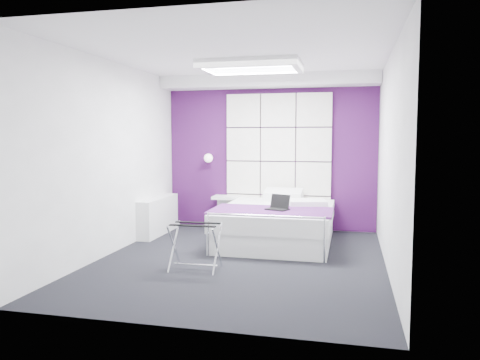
% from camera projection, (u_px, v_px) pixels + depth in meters
% --- Properties ---
extents(floor, '(4.40, 4.40, 0.00)m').
position_uv_depth(floor, '(241.00, 260.00, 6.01)').
color(floor, black).
rests_on(floor, ground).
extents(ceiling, '(4.40, 4.40, 0.00)m').
position_uv_depth(ceiling, '(241.00, 54.00, 5.78)').
color(ceiling, white).
rests_on(ceiling, wall_back).
extents(wall_back, '(3.60, 0.00, 3.60)m').
position_uv_depth(wall_back, '(270.00, 154.00, 8.03)').
color(wall_back, silver).
rests_on(wall_back, floor).
extents(wall_left, '(0.00, 4.40, 4.40)m').
position_uv_depth(wall_left, '(111.00, 158.00, 6.31)').
color(wall_left, silver).
rests_on(wall_left, floor).
extents(wall_right, '(0.00, 4.40, 4.40)m').
position_uv_depth(wall_right, '(390.00, 161.00, 5.48)').
color(wall_right, silver).
rests_on(wall_right, floor).
extents(accent_wall, '(3.58, 0.02, 2.58)m').
position_uv_depth(accent_wall, '(270.00, 154.00, 8.02)').
color(accent_wall, '#3B0F42').
rests_on(accent_wall, wall_back).
extents(soffit, '(3.58, 0.50, 0.20)m').
position_uv_depth(soffit, '(268.00, 81.00, 7.67)').
color(soffit, white).
rests_on(soffit, wall_back).
extents(headboard, '(1.80, 0.08, 2.30)m').
position_uv_depth(headboard, '(278.00, 161.00, 7.95)').
color(headboard, silver).
rests_on(headboard, wall_back).
extents(skylight, '(1.36, 0.86, 0.12)m').
position_uv_depth(skylight, '(251.00, 66.00, 6.36)').
color(skylight, white).
rests_on(skylight, ceiling).
extents(wall_lamp, '(0.15, 0.15, 0.15)m').
position_uv_depth(wall_lamp, '(209.00, 158.00, 8.14)').
color(wall_lamp, white).
rests_on(wall_lamp, wall_back).
extents(radiator, '(0.22, 1.20, 0.60)m').
position_uv_depth(radiator, '(158.00, 216.00, 7.63)').
color(radiator, white).
rests_on(radiator, floor).
extents(bed, '(1.68, 2.03, 0.71)m').
position_uv_depth(bed, '(277.00, 223.00, 7.01)').
color(bed, white).
rests_on(bed, floor).
extents(nightstand, '(0.44, 0.35, 0.05)m').
position_uv_depth(nightstand, '(226.00, 197.00, 8.09)').
color(nightstand, white).
rests_on(nightstand, wall_back).
extents(luggage_rack, '(0.56, 0.41, 0.55)m').
position_uv_depth(luggage_rack, '(195.00, 247.00, 5.57)').
color(luggage_rack, silver).
rests_on(luggage_rack, floor).
extents(laptop, '(0.29, 0.21, 0.21)m').
position_uv_depth(laptop, '(278.00, 206.00, 6.52)').
color(laptop, black).
rests_on(laptop, bed).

